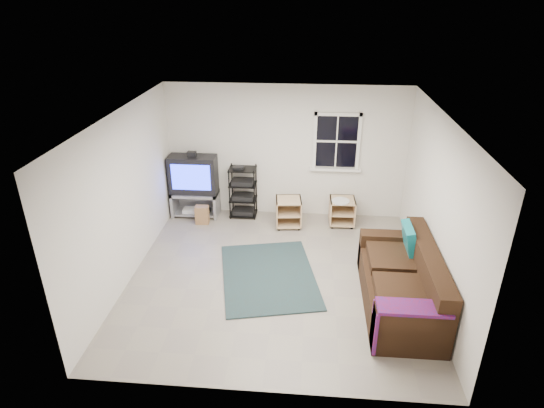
# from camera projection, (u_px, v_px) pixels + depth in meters

# --- Properties ---
(room) EXTENTS (4.60, 4.62, 4.60)m
(room) POSITION_uv_depth(u_px,v_px,m) (336.00, 145.00, 8.58)
(room) COLOR gray
(room) RESTS_ON ground
(tv_unit) EXTENTS (0.92, 0.46, 1.35)m
(tv_unit) POSITION_uv_depth(u_px,v_px,m) (194.00, 181.00, 8.91)
(tv_unit) COLOR gray
(tv_unit) RESTS_ON ground
(av_rack) EXTENTS (0.53, 0.38, 1.05)m
(av_rack) POSITION_uv_depth(u_px,v_px,m) (243.00, 195.00, 8.99)
(av_rack) COLOR black
(av_rack) RESTS_ON ground
(side_table_left) EXTENTS (0.52, 0.52, 0.56)m
(side_table_left) POSITION_uv_depth(u_px,v_px,m) (288.00, 211.00, 8.70)
(side_table_left) COLOR tan
(side_table_left) RESTS_ON ground
(side_table_right) EXTENTS (0.49, 0.51, 0.55)m
(side_table_right) POSITION_uv_depth(u_px,v_px,m) (342.00, 209.00, 8.75)
(side_table_right) COLOR tan
(side_table_right) RESTS_ON ground
(sofa) EXTENTS (0.96, 2.17, 0.99)m
(sofa) POSITION_uv_depth(u_px,v_px,m) (403.00, 285.00, 6.44)
(sofa) COLOR black
(sofa) RESTS_ON ground
(shag_rug) EXTENTS (1.82, 2.23, 0.02)m
(shag_rug) POSITION_uv_depth(u_px,v_px,m) (269.00, 275.00, 7.25)
(shag_rug) COLOR black
(shag_rug) RESTS_ON ground
(paper_bag) EXTENTS (0.26, 0.17, 0.36)m
(paper_bag) POSITION_uv_depth(u_px,v_px,m) (202.00, 215.00, 8.81)
(paper_bag) COLOR #A16F48
(paper_bag) RESTS_ON ground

